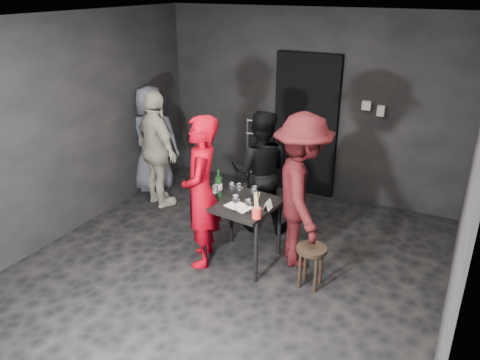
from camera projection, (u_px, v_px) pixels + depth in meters
The scene contains 27 objects.
floor at pixel (227, 270), 5.30m from camera, with size 4.50×5.00×0.02m, color black.
ceiling at pixel (224, 19), 4.24m from camera, with size 4.50×5.00×0.02m, color silver.
wall_back at pixel (308, 105), 6.81m from camera, with size 4.50×0.04×2.70m, color black.
wall_front at pixel (18, 292), 2.72m from camera, with size 4.50×0.04×2.70m, color black.
wall_left at pixel (64, 129), 5.71m from camera, with size 0.04×5.00×2.70m, color black.
wall_right at pixel (466, 202), 3.82m from camera, with size 0.04×5.00×2.70m, color black.
doorway at pixel (306, 126), 6.88m from camera, with size 0.95×0.10×2.10m, color black.
wallbox_upper at pixel (367, 105), 6.37m from camera, with size 0.12×0.06×0.12m, color #B7B7B2.
wallbox_lower at pixel (381, 111), 6.31m from camera, with size 0.10×0.06×0.14m, color #B7B7B2.
hand_truck at pixel (256, 174), 7.38m from camera, with size 0.36×0.32×1.08m.
tasting_table at pixel (243, 210), 5.23m from camera, with size 0.72×0.72×0.75m.
stool at pixel (311, 256), 4.89m from camera, with size 0.32×0.32×0.47m.
server_red at pixel (201, 181), 5.09m from camera, with size 0.74×0.48×2.02m, color #9C000F.
woman_black at pixel (261, 168), 5.89m from camera, with size 0.81×0.45×1.68m, color black.
man_maroon at pixel (302, 179), 5.07m from camera, with size 1.35×0.63×2.08m, color #390C0F.
bystander_cream at pixel (156, 144), 6.50m from camera, with size 1.09×0.52×1.86m, color #BAB39E.
bystander_grey at pixel (151, 135), 7.01m from camera, with size 0.86×0.47×1.76m, color slate.
tasting_mat at pixel (239, 207), 5.09m from camera, with size 0.28×0.19×0.00m, color white.
wine_glass_a at pixel (216, 193), 5.17m from camera, with size 0.08×0.08×0.21m, color white, non-canonical shape.
wine_glass_b at pixel (232, 189), 5.30m from camera, with size 0.07×0.07×0.19m, color white, non-canonical shape.
wine_glass_c at pixel (239, 190), 5.27m from camera, with size 0.07×0.07×0.19m, color white, non-canonical shape.
wine_glass_d at pixel (236, 202), 4.95m from camera, with size 0.08×0.08×0.21m, color white, non-canonical shape.
wine_glass_e at pixel (248, 205), 4.92m from camera, with size 0.07×0.07×0.18m, color white, non-canonical shape.
wine_glass_f at pixel (254, 194), 5.16m from camera, with size 0.08×0.08×0.21m, color white, non-canonical shape.
wine_bottle at pixel (219, 186), 5.28m from camera, with size 0.08×0.08×0.34m.
breadstick_cup at pixel (257, 206), 4.80m from camera, with size 0.10×0.10×0.31m.
reserved_card at pixel (267, 205), 5.02m from camera, with size 0.08×0.13×0.10m, color white, non-canonical shape.
Camera 1 is at (2.18, -3.91, 3.02)m, focal length 35.00 mm.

